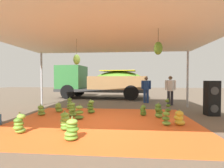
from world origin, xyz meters
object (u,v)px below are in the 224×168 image
Objects in this scene: banana_bunch_6 at (59,108)px; cargo_truck_main at (100,81)px; banana_bunch_13 at (72,130)px; worker_0 at (170,88)px; banana_bunch_3 at (72,110)px; banana_bunch_9 at (159,111)px; banana_bunch_8 at (166,119)px; banana_bunch_12 at (79,113)px; speaker_stack at (212,98)px; banana_bunch_10 at (179,118)px; banana_bunch_11 at (168,106)px; worker_1 at (146,88)px; banana_bunch_0 at (65,122)px; banana_bunch_1 at (143,111)px; banana_bunch_2 at (91,107)px; banana_bunch_4 at (19,124)px; banana_bunch_7 at (70,104)px; banana_bunch_5 at (41,111)px.

cargo_truck_main reaches higher than banana_bunch_6.
banana_bunch_13 is 0.34× the size of worker_0.
banana_bunch_3 is 1.04× the size of banana_bunch_9.
banana_bunch_8 is (4.06, -1.71, 0.00)m from banana_bunch_6.
cargo_truck_main is at bearing 80.85° from banana_bunch_6.
speaker_stack is at bearing 12.05° from banana_bunch_12.
banana_bunch_10 is (3.61, -0.89, -0.03)m from banana_bunch_3.
banana_bunch_11 is at bearing 6.14° from banana_bunch_6.
banana_bunch_8 is 0.30× the size of worker_1.
worker_0 reaches higher than banana_bunch_0.
banana_bunch_3 is 0.97× the size of banana_bunch_11.
banana_bunch_3 is at bearing -172.67° from banana_bunch_1.
banana_bunch_8 is 0.86× the size of banana_bunch_13.
banana_bunch_8 is at bearing -87.63° from banana_bunch_9.
banana_bunch_12 is (0.03, 1.28, -0.01)m from banana_bunch_0.
banana_bunch_10 is (3.05, -1.59, -0.04)m from banana_bunch_2.
banana_bunch_12 is 6.75m from cargo_truck_main.
banana_bunch_6 is 0.82× the size of banana_bunch_12.
speaker_stack is (6.14, -0.10, 0.48)m from banana_bunch_6.
banana_bunch_8 is 4.95m from worker_1.
worker_0 is 1.17× the size of speaker_stack.
banana_bunch_2 is 3.44m from banana_bunch_10.
banana_bunch_8 is 2.28m from banana_bunch_11.
banana_bunch_4 is at bearing -159.23° from banana_bunch_0.
worker_1 is at bearing 51.39° from banana_bunch_2.
banana_bunch_12 is (-3.24, 0.52, 0.01)m from banana_bunch_10.
banana_bunch_3 is at bearing -90.36° from cargo_truck_main.
worker_0 reaches higher than banana_bunch_6.
banana_bunch_4 is 1.16× the size of banana_bunch_10.
banana_bunch_4 reaches higher than banana_bunch_6.
banana_bunch_3 is at bearing -179.04° from banana_bunch_9.
banana_bunch_2 is 1.41m from banana_bunch_7.
banana_bunch_1 reaches higher than banana_bunch_5.
banana_bunch_9 is at bearing -10.19° from banana_bunch_6.
banana_bunch_3 reaches higher than banana_bunch_6.
cargo_truck_main is (-3.13, 6.24, 1.00)m from banana_bunch_9.
banana_bunch_3 is at bearing -2.52° from banana_bunch_5.
banana_bunch_11 reaches higher than banana_bunch_6.
banana_bunch_9 is (4.41, -0.00, 0.06)m from banana_bunch_5.
banana_bunch_3 is at bearing -67.45° from banana_bunch_7.
banana_bunch_0 is 0.34× the size of worker_0.
worker_0 reaches higher than banana_bunch_5.
banana_bunch_0 is 6.33m from worker_0.
banana_bunch_9 is at bearing 0.96° from banana_bunch_3.
banana_bunch_7 is at bearing -97.79° from cargo_truck_main.
worker_0 is (1.71, 2.85, 0.72)m from banana_bunch_1.
banana_bunch_3 is 5.12m from worker_1.
cargo_truck_main is (-3.74, 5.02, 1.00)m from banana_bunch_11.
worker_0 is at bearing 79.56° from banana_bunch_10.
banana_bunch_2 is at bearing 152.49° from banana_bunch_10.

